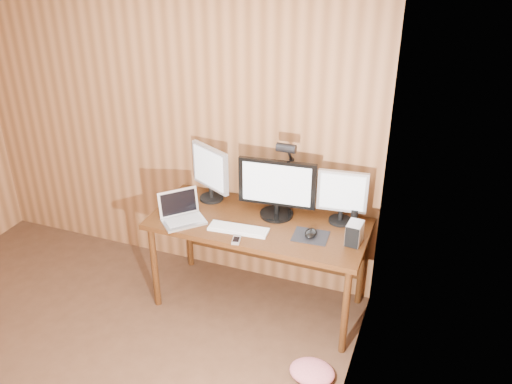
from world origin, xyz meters
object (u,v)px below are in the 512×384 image
Objects in this scene: monitor_center at (277,188)px; hard_drive at (354,233)px; phone at (236,240)px; laptop at (181,213)px; monitor_left at (210,172)px; keyboard at (238,229)px; monitor_right at (342,196)px; speaker at (354,217)px; desk at (262,231)px; desk_lamp at (288,165)px; mouse at (311,233)px.

hard_drive is at bearing -21.11° from monitor_center.
laptop is at bearing 152.24° from phone.
monitor_left is 0.57m from keyboard.
monitor_right is 0.32m from hard_drive.
monitor_left is 1.01× the size of keyboard.
hard_drive is 0.25m from speaker.
monitor_right reaches higher than laptop.
phone is at bearing -114.31° from monitor_center.
desk is 0.67m from monitor_right.
speaker reaches higher than keyboard.
laptop is at bearing -167.54° from monitor_right.
monitor_left is 0.73× the size of desk_lamp.
monitor_right is 3.36× the size of mouse.
mouse is (0.32, -0.19, -0.21)m from monitor_center.
speaker reaches higher than desk.
mouse is at bearing -17.84° from desk.
desk_lamp is at bearing 177.20° from speaker.
keyboard is at bearing -111.08° from desk.
laptop is at bearing -169.81° from hard_drive.
mouse reaches higher than desk.
hard_drive is 1.29× the size of speaker.
desk is 0.75m from hard_drive.
laptop is at bearing -162.57° from speaker.
mouse is at bearing -171.57° from hard_drive.
phone is (-0.15, -0.43, -0.23)m from monitor_center.
speaker is 0.61m from desk_lamp.
monitor_right reaches higher than keyboard.
monitor_left is 3.68× the size of speaker.
hard_drive is (0.15, -0.25, -0.14)m from monitor_right.
monitor_left is at bearing 174.10° from monitor_right.
monitor_left reaches higher than mouse.
speaker is (1.13, 0.01, -0.18)m from monitor_left.
phone is (-0.05, -0.37, 0.13)m from desk.
desk_lamp is (0.15, 0.16, 0.50)m from desk.
desk is at bearing -128.79° from desk_lamp.
keyboard is 0.14m from phone.
hard_drive is 1.34× the size of phone.
hard_drive is (1.18, -0.24, -0.16)m from monitor_left.
mouse is 0.30m from hard_drive.
mouse is 1.04× the size of phone.
desk_lamp is at bearing -15.79° from laptop.
hard_drive is (1.25, 0.13, 0.02)m from laptop.
hard_drive reaches higher than phone.
monitor_center is at bearing 168.57° from hard_drive.
laptop is 0.51m from phone.
keyboard reaches higher than phone.
desk_lamp is at bearing 170.28° from monitor_right.
monitor_left is 0.69m from phone.
desk is at bearing 68.83° from phone.
keyboard is 0.59m from desk_lamp.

